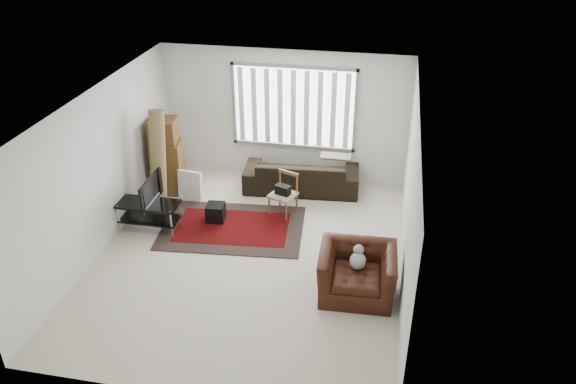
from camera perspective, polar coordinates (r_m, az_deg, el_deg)
name	(u,v)px	position (r m, az deg, el deg)	size (l,w,h in m)	color
room	(256,148)	(9.04, -3.27, 4.47)	(6.00, 6.02, 2.71)	beige
persian_rug	(233,227)	(10.23, -5.65, -3.61)	(2.68, 1.91, 0.02)	black
tv_stand	(149,210)	(10.26, -13.93, -1.81)	(1.08, 0.49, 0.54)	black
tv	(146,191)	(10.07, -14.20, 0.15)	(0.88, 0.11, 0.50)	black
subwoofer	(216,212)	(10.39, -7.35, -2.05)	(0.32, 0.32, 0.32)	black
moving_boxes	(167,159)	(11.33, -12.22, 3.34)	(0.70, 0.66, 1.53)	brown
white_flatpack	(190,186)	(11.07, -9.93, 0.60)	(0.48, 0.07, 0.62)	silver
rolled_rug	(158,162)	(10.63, -13.06, 3.01)	(0.29, 0.29, 1.93)	olive
sofa	(301,170)	(11.24, 1.38, 2.28)	(2.29, 0.99, 0.88)	black
side_chair	(284,193)	(10.39, -0.46, -0.06)	(0.57, 0.57, 0.82)	#8A725A
armchair	(357,270)	(8.53, 7.04, -7.83)	(1.18, 1.04, 0.85)	#35150A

